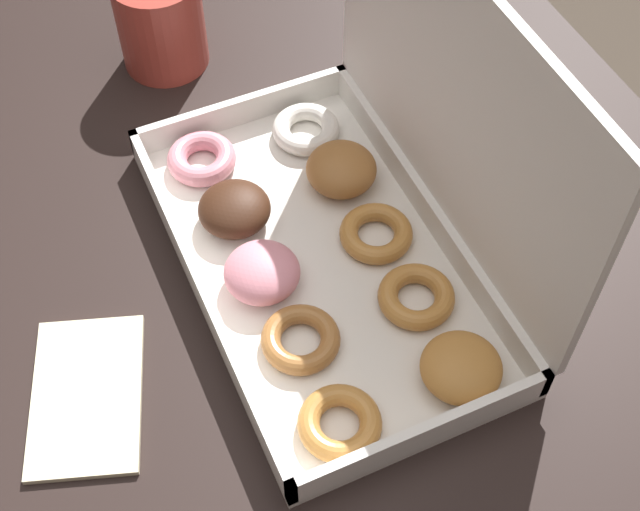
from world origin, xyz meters
The scene contains 5 objects.
ground_plane centered at (0.00, 0.00, 0.00)m, with size 8.00×8.00×0.00m, color #42382D.
dining_table centered at (0.00, 0.00, 0.62)m, with size 0.98×0.81×0.73m.
donut_box centered at (0.06, 0.05, 0.79)m, with size 0.39×0.24×0.28m.
coffee_mug centered at (-0.26, -0.02, 0.79)m, with size 0.09×0.09×0.10m.
paper_napkin centered at (0.10, -0.21, 0.74)m, with size 0.16×0.13×0.01m.
Camera 1 is at (0.48, -0.18, 1.39)m, focal length 50.00 mm.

